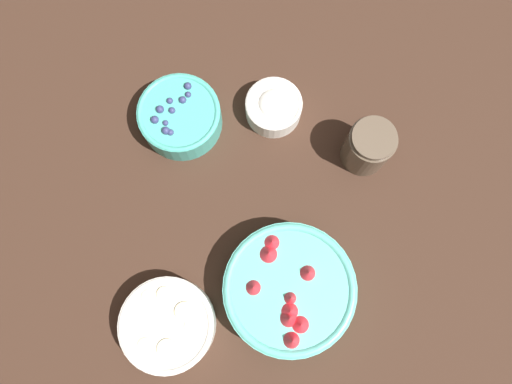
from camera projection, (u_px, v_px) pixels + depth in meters
ground_plane at (269, 195)px, 0.93m from camera, size 4.00×4.00×0.00m
bowl_strawberries at (289, 290)px, 0.85m from camera, size 0.22×0.22×0.09m
bowl_blueberries at (180, 116)px, 0.92m from camera, size 0.15×0.15×0.07m
bowl_bananas at (168, 325)px, 0.85m from camera, size 0.16×0.16×0.06m
bowl_cream at (274, 107)px, 0.93m from camera, size 0.11×0.11×0.06m
jar_chocolate at (368, 147)px, 0.90m from camera, size 0.09×0.09×0.10m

